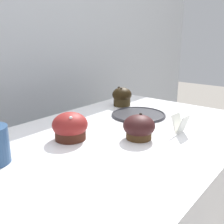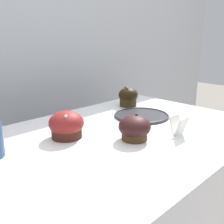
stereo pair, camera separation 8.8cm
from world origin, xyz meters
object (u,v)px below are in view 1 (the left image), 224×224
muffin_front_center (70,127)px  serving_plate (138,115)px  muffin_back_left (139,127)px  muffin_back_right (122,97)px

muffin_front_center → serving_plate: size_ratio=0.50×
serving_plate → muffin_back_left: bearing=-146.2°
serving_plate → muffin_front_center: bearing=175.7°
muffin_back_left → serving_plate: size_ratio=0.46×
muffin_back_left → muffin_back_right: muffin_back_right is taller
muffin_front_center → serving_plate: bearing=-4.3°
muffin_back_right → serving_plate: (-0.08, -0.14, -0.04)m
muffin_front_center → muffin_back_left: muffin_front_center is taller
muffin_front_center → muffin_back_right: 0.42m
muffin_back_left → muffin_back_right: 0.38m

